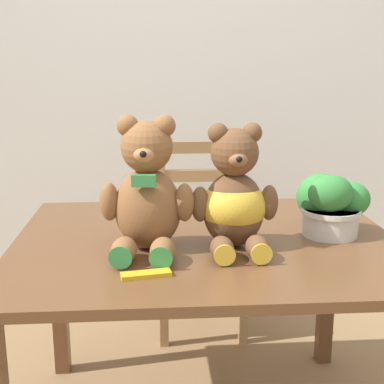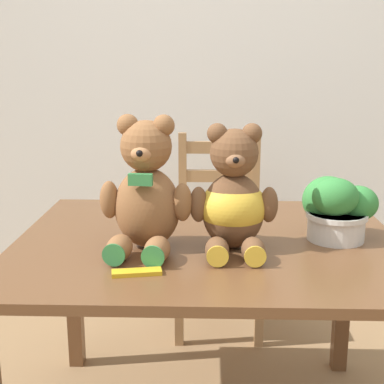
{
  "view_description": "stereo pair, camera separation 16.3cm",
  "coord_description": "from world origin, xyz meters",
  "px_view_note": "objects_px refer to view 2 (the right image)",
  "views": [
    {
      "loc": [
        -0.17,
        -1.15,
        1.3
      ],
      "look_at": [
        -0.05,
        0.42,
        0.91
      ],
      "focal_mm": 50.0,
      "sensor_mm": 36.0,
      "label": 1
    },
    {
      "loc": [
        -0.0,
        -1.16,
        1.3
      ],
      "look_at": [
        -0.05,
        0.42,
        0.91
      ],
      "focal_mm": 50.0,
      "sensor_mm": 36.0,
      "label": 2
    }
  ],
  "objects_px": {
    "chocolate_bar": "(138,272)",
    "wooden_chair_behind": "(219,234)",
    "potted_plant": "(337,208)",
    "teddy_bear_right": "(234,200)",
    "teddy_bear_left": "(147,192)"
  },
  "relations": [
    {
      "from": "teddy_bear_left",
      "to": "chocolate_bar",
      "type": "distance_m",
      "value": 0.28
    },
    {
      "from": "teddy_bear_left",
      "to": "teddy_bear_right",
      "type": "bearing_deg",
      "value": -172.73
    },
    {
      "from": "wooden_chair_behind",
      "to": "potted_plant",
      "type": "distance_m",
      "value": 1.0
    },
    {
      "from": "teddy_bear_left",
      "to": "teddy_bear_right",
      "type": "xyz_separation_m",
      "value": [
        0.27,
        0.01,
        -0.02
      ]
    },
    {
      "from": "wooden_chair_behind",
      "to": "teddy_bear_right",
      "type": "distance_m",
      "value": 1.05
    },
    {
      "from": "chocolate_bar",
      "to": "teddy_bear_left",
      "type": "bearing_deg",
      "value": 89.02
    },
    {
      "from": "chocolate_bar",
      "to": "wooden_chair_behind",
      "type": "bearing_deg",
      "value": 78.18
    },
    {
      "from": "wooden_chair_behind",
      "to": "teddy_bear_left",
      "type": "distance_m",
      "value": 1.09
    },
    {
      "from": "teddy_bear_left",
      "to": "potted_plant",
      "type": "height_order",
      "value": "teddy_bear_left"
    },
    {
      "from": "wooden_chair_behind",
      "to": "chocolate_bar",
      "type": "height_order",
      "value": "wooden_chair_behind"
    },
    {
      "from": "wooden_chair_behind",
      "to": "chocolate_bar",
      "type": "xyz_separation_m",
      "value": [
        -0.25,
        -1.18,
        0.28
      ]
    },
    {
      "from": "chocolate_bar",
      "to": "potted_plant",
      "type": "bearing_deg",
      "value": 28.0
    },
    {
      "from": "teddy_bear_right",
      "to": "potted_plant",
      "type": "height_order",
      "value": "teddy_bear_right"
    },
    {
      "from": "teddy_bear_left",
      "to": "chocolate_bar",
      "type": "height_order",
      "value": "teddy_bear_left"
    },
    {
      "from": "potted_plant",
      "to": "chocolate_bar",
      "type": "bearing_deg",
      "value": -152.0
    }
  ]
}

